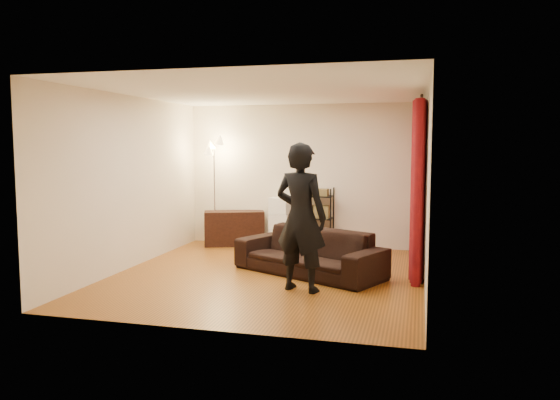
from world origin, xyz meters
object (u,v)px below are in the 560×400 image
(media_cabinet, at_px, (234,228))
(person, at_px, (301,217))
(wire_shelf, at_px, (318,218))
(floor_lamp, at_px, (214,193))
(storage_boxes, at_px, (280,222))
(sofa, at_px, (309,252))

(media_cabinet, bearing_deg, person, -76.79)
(person, relative_size, wire_shelf, 1.72)
(person, height_order, floor_lamp, floor_lamp)
(person, height_order, media_cabinet, person)
(media_cabinet, relative_size, storage_boxes, 1.21)
(person, distance_m, wire_shelf, 3.04)
(storage_boxes, height_order, floor_lamp, floor_lamp)
(storage_boxes, bearing_deg, sofa, -64.55)
(sofa, bearing_deg, floor_lamp, 166.51)
(wire_shelf, bearing_deg, media_cabinet, 168.12)
(sofa, xyz_separation_m, wire_shelf, (-0.24, 2.04, 0.24))
(person, height_order, wire_shelf, person)
(sofa, relative_size, person, 1.17)
(media_cabinet, distance_m, wire_shelf, 1.65)
(floor_lamp, bearing_deg, sofa, -39.76)
(storage_boxes, bearing_deg, person, -70.57)
(media_cabinet, relative_size, floor_lamp, 0.56)
(person, bearing_deg, floor_lamp, -36.05)
(wire_shelf, bearing_deg, person, -98.68)
(sofa, distance_m, media_cabinet, 2.71)
(media_cabinet, bearing_deg, floor_lamp, 175.60)
(sofa, xyz_separation_m, floor_lamp, (-2.23, 1.85, 0.69))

